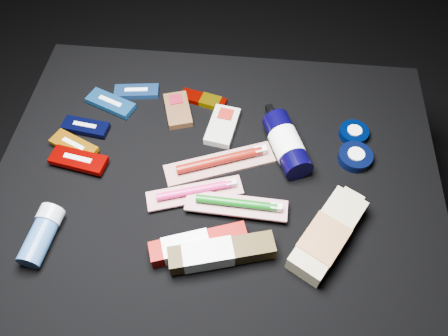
# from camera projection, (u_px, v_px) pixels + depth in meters

# --- Properties ---
(ground) EXTENTS (3.00, 3.00, 0.00)m
(ground) POSITION_uv_depth(u_px,v_px,m) (219.00, 250.00, 1.29)
(ground) COLOR black
(ground) RESTS_ON ground
(cloth_table) EXTENTS (0.98, 0.78, 0.40)m
(cloth_table) POSITION_uv_depth(u_px,v_px,m) (218.00, 218.00, 1.13)
(cloth_table) COLOR black
(cloth_table) RESTS_ON ground
(luna_bar_0) EXTENTS (0.11, 0.06, 0.01)m
(luna_bar_0) POSITION_uv_depth(u_px,v_px,m) (137.00, 91.00, 1.10)
(luna_bar_0) COLOR #1E4A90
(luna_bar_0) RESTS_ON cloth_table
(luna_bar_1) EXTENTS (0.13, 0.09, 0.02)m
(luna_bar_1) POSITION_uv_depth(u_px,v_px,m) (111.00, 103.00, 1.07)
(luna_bar_1) COLOR #1B5FAD
(luna_bar_1) RESTS_ON cloth_table
(luna_bar_2) EXTENTS (0.11, 0.05, 0.01)m
(luna_bar_2) POSITION_uv_depth(u_px,v_px,m) (85.00, 127.00, 1.03)
(luna_bar_2) COLOR black
(luna_bar_2) RESTS_ON cloth_table
(luna_bar_3) EXTENTS (0.12, 0.08, 0.01)m
(luna_bar_3) POSITION_uv_depth(u_px,v_px,m) (74.00, 145.00, 0.99)
(luna_bar_3) COLOR orange
(luna_bar_3) RESTS_ON cloth_table
(luna_bar_4) EXTENTS (0.13, 0.07, 0.02)m
(luna_bar_4) POSITION_uv_depth(u_px,v_px,m) (79.00, 160.00, 0.96)
(luna_bar_4) COLOR #8A0100
(luna_bar_4) RESTS_ON cloth_table
(clif_bar_0) EXTENTS (0.09, 0.12, 0.02)m
(clif_bar_0) POSITION_uv_depth(u_px,v_px,m) (178.00, 109.00, 1.06)
(clif_bar_0) COLOR #492E18
(clif_bar_0) RESTS_ON cloth_table
(clif_bar_1) EXTENTS (0.08, 0.12, 0.02)m
(clif_bar_1) POSITION_uv_depth(u_px,v_px,m) (223.00, 125.00, 1.03)
(clif_bar_1) COLOR #A8A8A1
(clif_bar_1) RESTS_ON cloth_table
(power_bar) EXTENTS (0.12, 0.06, 0.01)m
(power_bar) POSITION_uv_depth(u_px,v_px,m) (206.00, 100.00, 1.08)
(power_bar) COLOR #730400
(power_bar) RESTS_ON cloth_table
(lotion_bottle) EXTENTS (0.12, 0.20, 0.06)m
(lotion_bottle) POSITION_uv_depth(u_px,v_px,m) (287.00, 144.00, 0.97)
(lotion_bottle) COLOR black
(lotion_bottle) RESTS_ON cloth_table
(cream_tin_upper) EXTENTS (0.07, 0.07, 0.02)m
(cream_tin_upper) POSITION_uv_depth(u_px,v_px,m) (354.00, 133.00, 1.02)
(cream_tin_upper) COLOR black
(cream_tin_upper) RESTS_ON cloth_table
(cream_tin_lower) EXTENTS (0.08, 0.08, 0.02)m
(cream_tin_lower) POSITION_uv_depth(u_px,v_px,m) (355.00, 157.00, 0.98)
(cream_tin_lower) COLOR black
(cream_tin_lower) RESTS_ON cloth_table
(bodywash_bottle) EXTENTS (0.16, 0.21, 0.04)m
(bodywash_bottle) POSITION_uv_depth(u_px,v_px,m) (327.00, 236.00, 0.86)
(bodywash_bottle) COLOR tan
(bodywash_bottle) RESTS_ON cloth_table
(deodorant_stick) EXTENTS (0.06, 0.12, 0.05)m
(deodorant_stick) POSITION_uv_depth(u_px,v_px,m) (42.00, 234.00, 0.86)
(deodorant_stick) COLOR #284C84
(deodorant_stick) RESTS_ON cloth_table
(toothbrush_pack_0) EXTENTS (0.25, 0.15, 0.03)m
(toothbrush_pack_0) POSITION_uv_depth(u_px,v_px,m) (221.00, 162.00, 0.97)
(toothbrush_pack_0) COLOR #B1AAA5
(toothbrush_pack_0) RESTS_ON cloth_table
(toothbrush_pack_1) EXTENTS (0.21, 0.11, 0.02)m
(toothbrush_pack_1) POSITION_uv_depth(u_px,v_px,m) (196.00, 192.00, 0.92)
(toothbrush_pack_1) COLOR beige
(toothbrush_pack_1) RESTS_ON cloth_table
(toothbrush_pack_2) EXTENTS (0.21, 0.06, 0.02)m
(toothbrush_pack_2) POSITION_uv_depth(u_px,v_px,m) (238.00, 205.00, 0.90)
(toothbrush_pack_2) COLOR silver
(toothbrush_pack_2) RESTS_ON cloth_table
(toothpaste_carton_red) EXTENTS (0.19, 0.10, 0.04)m
(toothpaste_carton_red) POSITION_uv_depth(u_px,v_px,m) (194.00, 245.00, 0.85)
(toothpaste_carton_red) COLOR #780200
(toothpaste_carton_red) RESTS_ON cloth_table
(toothpaste_carton_green) EXTENTS (0.21, 0.10, 0.04)m
(toothpaste_carton_green) POSITION_uv_depth(u_px,v_px,m) (217.00, 253.00, 0.83)
(toothpaste_carton_green) COLOR #2F240B
(toothpaste_carton_green) RESTS_ON cloth_table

